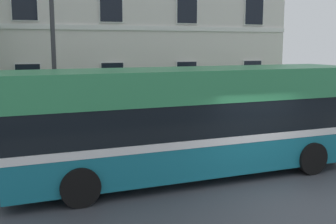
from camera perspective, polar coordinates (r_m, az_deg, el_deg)
The scene contains 5 objects.
ground_plane at distance 11.63m, azimuth 13.46°, elevation -10.22°, with size 60.00×56.00×0.18m.
iron_verge_railing at distance 13.68m, azimuth -2.95°, elevation -4.26°, with size 13.38×0.04×0.97m.
single_decker_bus at distance 11.99m, azimuth 3.19°, elevation -1.17°, with size 10.43×2.82×3.12m.
street_lamp_post at distance 13.58m, azimuth -15.36°, elevation 10.11°, with size 0.36×0.24×6.96m.
litter_bin at distance 16.30m, azimuth 11.68°, elevation -1.93°, with size 0.56×0.56×1.19m.
Camera 1 is at (-6.16, -8.33, 3.77)m, focal length 44.93 mm.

